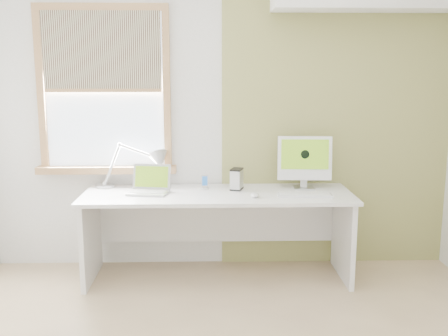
{
  "coord_description": "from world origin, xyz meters",
  "views": [
    {
      "loc": [
        -0.1,
        -2.71,
        1.71
      ],
      "look_at": [
        0.0,
        1.05,
        1.0
      ],
      "focal_mm": 41.25,
      "sensor_mm": 36.0,
      "label": 1
    }
  ],
  "objects_px": {
    "desk_lamp": "(149,164)",
    "laptop": "(150,186)",
    "external_drive": "(237,179)",
    "imac": "(305,159)",
    "desk": "(218,214)"
  },
  "relations": [
    {
      "from": "desk_lamp",
      "to": "laptop",
      "type": "height_order",
      "value": "desk_lamp"
    },
    {
      "from": "external_drive",
      "to": "imac",
      "type": "height_order",
      "value": "imac"
    },
    {
      "from": "desk",
      "to": "laptop",
      "type": "bearing_deg",
      "value": -177.93
    },
    {
      "from": "desk",
      "to": "external_drive",
      "type": "xyz_separation_m",
      "value": [
        0.16,
        0.06,
        0.28
      ]
    },
    {
      "from": "desk",
      "to": "imac",
      "type": "height_order",
      "value": "imac"
    },
    {
      "from": "desk",
      "to": "external_drive",
      "type": "height_order",
      "value": "external_drive"
    },
    {
      "from": "desk_lamp",
      "to": "imac",
      "type": "height_order",
      "value": "imac"
    },
    {
      "from": "desk",
      "to": "laptop",
      "type": "distance_m",
      "value": 0.61
    },
    {
      "from": "laptop",
      "to": "imac",
      "type": "xyz_separation_m",
      "value": [
        1.29,
        0.12,
        0.19
      ]
    },
    {
      "from": "desk_lamp",
      "to": "laptop",
      "type": "bearing_deg",
      "value": -83.12
    },
    {
      "from": "desk",
      "to": "imac",
      "type": "bearing_deg",
      "value": 7.69
    },
    {
      "from": "imac",
      "to": "external_drive",
      "type": "bearing_deg",
      "value": -176.54
    },
    {
      "from": "desk",
      "to": "desk_lamp",
      "type": "bearing_deg",
      "value": 161.17
    },
    {
      "from": "desk_lamp",
      "to": "imac",
      "type": "xyz_separation_m",
      "value": [
        1.32,
        -0.1,
        0.05
      ]
    },
    {
      "from": "desk",
      "to": "imac",
      "type": "relative_size",
      "value": 4.83
    }
  ]
}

